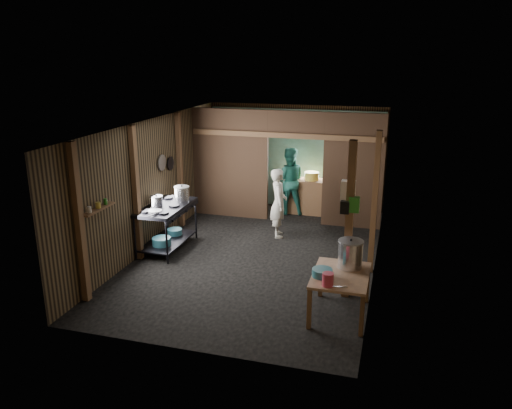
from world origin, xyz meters
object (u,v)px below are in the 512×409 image
(stock_pot, at_px, (350,255))
(pink_bucket, at_px, (328,280))
(stove_pot_large, at_px, (182,194))
(yellow_tub, at_px, (312,176))
(gas_range, at_px, (167,227))
(cook, at_px, (279,203))
(prep_table, at_px, (340,294))

(stock_pot, height_order, pink_bucket, stock_pot)
(stove_pot_large, relative_size, pink_bucket, 1.64)
(yellow_tub, bearing_deg, gas_range, -127.31)
(cook, bearing_deg, yellow_tub, -30.31)
(pink_bucket, bearing_deg, prep_table, 73.15)
(prep_table, height_order, stock_pot, stock_pot)
(prep_table, distance_m, stock_pot, 0.63)
(stove_pot_large, height_order, stock_pot, stove_pot_large)
(stove_pot_large, xyz_separation_m, cook, (1.83, 0.92, -0.31))
(yellow_tub, xyz_separation_m, cook, (-0.40, -1.81, -0.20))
(stove_pot_large, relative_size, yellow_tub, 0.92)
(prep_table, relative_size, stock_pot, 2.48)
(stove_pot_large, distance_m, stock_pot, 4.11)
(cook, bearing_deg, stove_pot_large, 98.64)
(pink_bucket, bearing_deg, stove_pot_large, 142.24)
(gas_range, relative_size, prep_table, 1.36)
(gas_range, distance_m, stove_pot_large, 0.75)
(prep_table, relative_size, yellow_tub, 3.27)
(prep_table, relative_size, cook, 0.76)
(gas_range, distance_m, cook, 2.43)
(gas_range, height_order, prep_table, gas_range)
(prep_table, distance_m, cook, 3.57)
(stock_pot, bearing_deg, pink_bucket, -107.61)
(gas_range, bearing_deg, yellow_tub, 52.69)
(pink_bucket, height_order, cook, cook)
(gas_range, xyz_separation_m, pink_bucket, (3.57, -2.21, 0.32))
(stock_pot, bearing_deg, yellow_tub, 106.99)
(gas_range, height_order, stove_pot_large, stove_pot_large)
(gas_range, distance_m, pink_bucket, 4.22)
(stock_pot, xyz_separation_m, cook, (-1.81, 2.82, -0.14))
(stove_pot_large, bearing_deg, prep_table, -31.73)
(yellow_tub, height_order, cook, cook)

